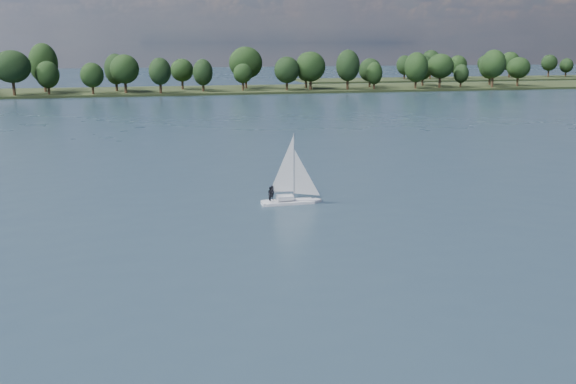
% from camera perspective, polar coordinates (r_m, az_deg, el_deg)
% --- Properties ---
extents(ground, '(700.00, 700.00, 0.00)m').
position_cam_1_polar(ground, '(130.30, -3.12, 5.44)').
color(ground, '#233342').
rests_on(ground, ground).
extents(far_shore, '(660.00, 40.00, 1.50)m').
position_cam_1_polar(far_shore, '(240.89, -7.77, 8.87)').
color(far_shore, black).
rests_on(far_shore, ground).
extents(far_shore_back, '(220.00, 30.00, 1.40)m').
position_cam_1_polar(far_shore_back, '(340.52, 19.65, 9.45)').
color(far_shore_back, black).
rests_on(far_shore_back, ground).
extents(sailboat, '(6.25, 1.88, 8.17)m').
position_cam_1_polar(sailboat, '(70.43, 0.02, 0.76)').
color(sailboat, silver).
rests_on(sailboat, ground).
extents(treeline, '(562.28, 74.01, 18.34)m').
position_cam_1_polar(treeline, '(235.88, -10.45, 10.65)').
color(treeline, black).
rests_on(treeline, ground).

